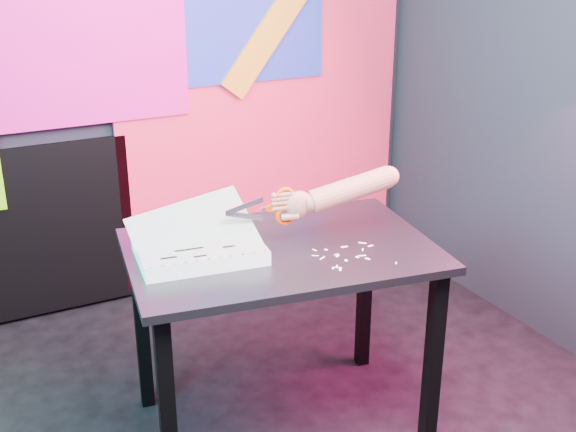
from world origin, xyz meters
TOP-DOWN VIEW (x-y plane):
  - room at (0.00, 0.00)m, footprint 3.01×3.01m
  - backdrop at (0.06, 1.46)m, footprint 2.88×0.05m
  - work_table at (0.09, 0.18)m, footprint 1.16×0.86m
  - printout_stack at (-0.19, 0.23)m, footprint 0.45×0.36m
  - scissors at (0.10, 0.18)m, footprint 0.25×0.05m
  - hand_forearm at (0.32, 0.15)m, footprint 0.46×0.13m
  - paper_clippings at (0.26, 0.01)m, footprint 0.24×0.24m

SIDE VIEW (x-z plane):
  - work_table at x=0.09m, z-range 0.27..1.02m
  - paper_clippings at x=0.26m, z-range 0.75..0.75m
  - printout_stack at x=-0.19m, z-range 0.67..0.89m
  - scissors at x=0.10m, z-range 0.83..0.97m
  - hand_forearm at x=0.32m, z-range 0.85..1.01m
  - backdrop at x=0.06m, z-range -0.08..2.00m
  - room at x=0.00m, z-range 0.00..2.71m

